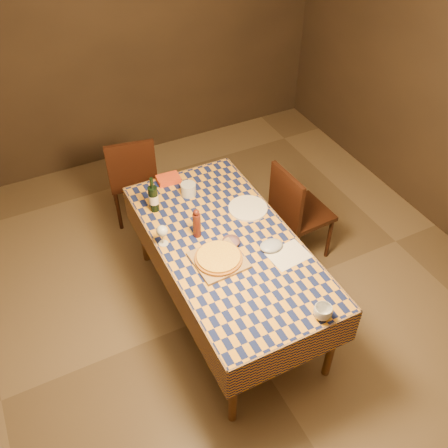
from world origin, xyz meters
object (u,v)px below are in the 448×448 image
at_px(dining_table, 227,249).
at_px(white_plate, 248,208).
at_px(cutting_board, 219,260).
at_px(chair_right, 296,210).
at_px(pizza, 219,258).
at_px(bowl, 231,242).
at_px(chair_far, 132,175).
at_px(wine_bottle, 154,198).

xyz_separation_m(dining_table, white_plate, (0.30, 0.25, 0.08)).
distance_m(cutting_board, chair_right, 1.07).
relative_size(pizza, bowl, 2.93).
height_order(dining_table, pizza, pizza).
xyz_separation_m(cutting_board, white_plate, (0.44, 0.39, -0.00)).
xyz_separation_m(chair_far, chair_right, (1.06, -1.07, 0.00)).
relative_size(dining_table, bowl, 14.73).
height_order(dining_table, chair_right, chair_right).
distance_m(cutting_board, wine_bottle, 0.73).
bearing_deg(pizza, dining_table, 45.78).
height_order(dining_table, chair_far, chair_far).
height_order(bowl, white_plate, bowl).
bearing_deg(pizza, white_plate, 41.35).
distance_m(cutting_board, pizza, 0.03).
bearing_deg(wine_bottle, pizza, -74.50).
distance_m(bowl, chair_far, 1.47).
distance_m(white_plate, chair_far, 1.29).
bearing_deg(pizza, cutting_board, 0.00).
bearing_deg(bowl, wine_bottle, 120.09).
height_order(cutting_board, chair_right, chair_right).
xyz_separation_m(cutting_board, chair_right, (0.94, 0.45, -0.26)).
bearing_deg(pizza, chair_far, 94.64).
bearing_deg(bowl, chair_far, 100.93).
relative_size(white_plate, chair_far, 0.32).
relative_size(bowl, chair_far, 0.13).
relative_size(white_plate, chair_right, 0.32).
height_order(wine_bottle, white_plate, wine_bottle).
xyz_separation_m(pizza, chair_right, (0.94, 0.45, -0.28)).
bearing_deg(dining_table, chair_far, 100.69).
bearing_deg(dining_table, wine_bottle, 120.69).
bearing_deg(white_plate, chair_right, 7.19).
xyz_separation_m(dining_table, pizza, (-0.14, -0.14, 0.11)).
distance_m(dining_table, chair_far, 1.42).
height_order(bowl, wine_bottle, wine_bottle).
relative_size(bowl, white_plate, 0.42).
bearing_deg(wine_bottle, chair_right, -12.48).
bearing_deg(pizza, bowl, 35.02).
xyz_separation_m(white_plate, chair_far, (-0.56, 1.14, -0.26)).
bearing_deg(chair_far, white_plate, -63.68).
relative_size(bowl, wine_bottle, 0.42).
height_order(pizza, chair_right, chair_right).
xyz_separation_m(pizza, wine_bottle, (-0.19, 0.70, 0.07)).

